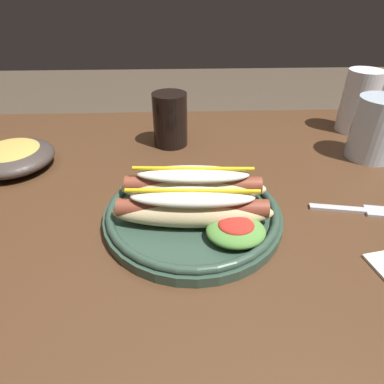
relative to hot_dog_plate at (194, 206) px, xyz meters
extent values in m
cube|color=#51331E|center=(0.05, 0.07, -0.04)|extent=(1.44, 0.80, 0.04)
cylinder|color=#51331E|center=(-0.58, 0.38, -0.41)|extent=(0.06, 0.06, 0.70)
cylinder|color=#334C3D|center=(0.00, 0.00, -0.02)|extent=(0.27, 0.27, 0.02)
torus|color=#334C3D|center=(0.00, 0.00, -0.01)|extent=(0.26, 0.26, 0.01)
ellipsoid|color=beige|center=(0.00, -0.03, 0.01)|extent=(0.23, 0.06, 0.04)
cylinder|color=brown|center=(0.00, -0.03, 0.02)|extent=(0.21, 0.04, 0.03)
ellipsoid|color=silver|center=(0.00, -0.03, 0.04)|extent=(0.17, 0.05, 0.02)
cylinder|color=yellow|center=(0.00, -0.03, 0.05)|extent=(0.18, 0.02, 0.01)
ellipsoid|color=beige|center=(0.00, 0.03, 0.01)|extent=(0.23, 0.06, 0.04)
cylinder|color=brown|center=(0.00, 0.03, 0.02)|extent=(0.21, 0.04, 0.03)
ellipsoid|color=silver|center=(0.00, 0.03, 0.04)|extent=(0.17, 0.05, 0.02)
cylinder|color=yellow|center=(0.00, 0.03, 0.05)|extent=(0.18, 0.02, 0.01)
ellipsoid|color=#5B9942|center=(0.05, -0.06, 0.00)|extent=(0.08, 0.07, 0.02)
ellipsoid|color=red|center=(0.05, -0.06, 0.01)|extent=(0.05, 0.04, 0.01)
cube|color=silver|center=(0.23, 0.02, -0.02)|extent=(0.09, 0.03, 0.00)
cube|color=silver|center=(0.29, 0.01, -0.02)|extent=(0.04, 0.03, 0.00)
cylinder|color=black|center=(-0.04, 0.27, 0.03)|extent=(0.07, 0.07, 0.11)
cylinder|color=silver|center=(0.36, 0.19, 0.03)|extent=(0.09, 0.09, 0.12)
cylinder|color=white|center=(0.39, 0.33, 0.04)|extent=(0.08, 0.08, 0.14)
ellipsoid|color=#423833|center=(-0.34, 0.18, 0.00)|extent=(0.15, 0.15, 0.04)
ellipsoid|color=gold|center=(-0.34, 0.18, 0.01)|extent=(0.11, 0.11, 0.02)
camera|label=1|loc=(-0.02, -0.39, 0.29)|focal=30.76mm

